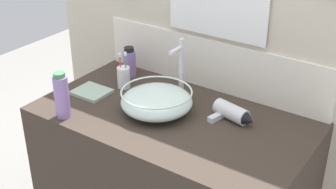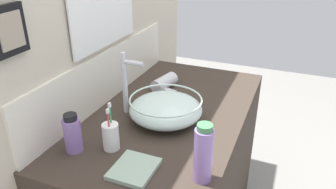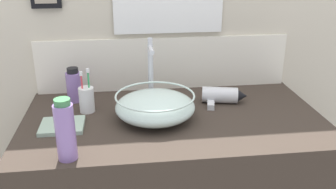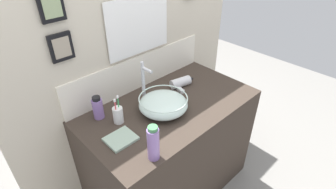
% 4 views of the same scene
% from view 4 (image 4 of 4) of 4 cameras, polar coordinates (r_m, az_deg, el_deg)
% --- Properties ---
extents(ground_plane, '(6.00, 6.00, 0.00)m').
position_cam_4_polar(ground_plane, '(2.40, 0.42, -19.02)').
color(ground_plane, gray).
extents(vanity_counter, '(1.23, 0.68, 0.85)m').
position_cam_4_polar(vanity_counter, '(2.08, 0.47, -11.90)').
color(vanity_counter, '#382D26').
rests_on(vanity_counter, ground).
extents(back_panel, '(1.94, 0.10, 2.34)m').
position_cam_4_polar(back_panel, '(1.89, -7.37, 10.26)').
color(back_panel, beige).
rests_on(back_panel, ground).
extents(glass_bowl_sink, '(0.32, 0.32, 0.11)m').
position_cam_4_polar(glass_bowl_sink, '(1.72, -1.04, -2.05)').
color(glass_bowl_sink, silver).
rests_on(glass_bowl_sink, vanity_counter).
extents(faucet, '(0.02, 0.11, 0.29)m').
position_cam_4_polar(faucet, '(1.78, -5.27, 3.34)').
color(faucet, silver).
rests_on(faucet, vanity_counter).
extents(hair_drier, '(0.21, 0.14, 0.07)m').
position_cam_4_polar(hair_drier, '(1.99, 3.11, 2.69)').
color(hair_drier, silver).
rests_on(hair_drier, vanity_counter).
extents(toothbrush_cup, '(0.06, 0.06, 0.19)m').
position_cam_4_polar(toothbrush_cup, '(1.65, -10.82, -4.35)').
color(toothbrush_cup, white).
rests_on(toothbrush_cup, vanity_counter).
extents(lotion_bottle, '(0.07, 0.07, 0.16)m').
position_cam_4_polar(lotion_bottle, '(1.71, -15.03, -2.83)').
color(lotion_bottle, '#8C6BB2').
rests_on(lotion_bottle, vanity_counter).
extents(spray_bottle, '(0.06, 0.06, 0.21)m').
position_cam_4_polar(spray_bottle, '(1.37, -3.22, -10.54)').
color(spray_bottle, '#8C6BB2').
rests_on(spray_bottle, vanity_counter).
extents(hand_towel, '(0.17, 0.14, 0.02)m').
position_cam_4_polar(hand_towel, '(1.56, -10.25, -9.47)').
color(hand_towel, '#99B29E').
rests_on(hand_towel, vanity_counter).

